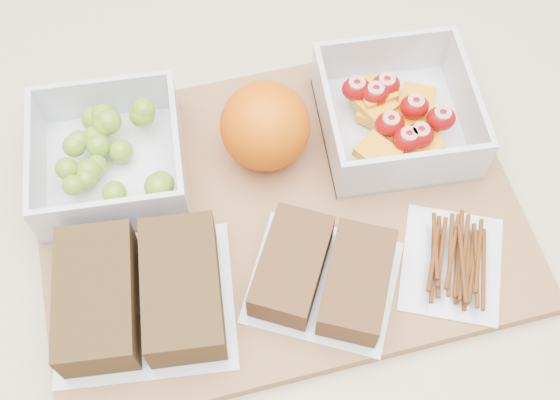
# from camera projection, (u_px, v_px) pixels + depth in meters

# --- Properties ---
(counter) EXTENTS (1.20, 0.90, 0.90)m
(counter) POSITION_uv_depth(u_px,v_px,m) (269.00, 363.00, 1.03)
(counter) COLOR beige
(counter) RESTS_ON ground
(cutting_board) EXTENTS (0.45, 0.34, 0.02)m
(cutting_board) POSITION_uv_depth(u_px,v_px,m) (278.00, 211.00, 0.63)
(cutting_board) COLOR #99683F
(cutting_board) RESTS_ON counter
(grape_container) EXTENTS (0.13, 0.13, 0.05)m
(grape_container) POSITION_uv_depth(u_px,v_px,m) (111.00, 155.00, 0.62)
(grape_container) COLOR silver
(grape_container) RESTS_ON cutting_board
(fruit_container) EXTENTS (0.13, 0.13, 0.06)m
(fruit_container) POSITION_uv_depth(u_px,v_px,m) (396.00, 116.00, 0.64)
(fruit_container) COLOR silver
(fruit_container) RESTS_ON cutting_board
(orange) EXTENTS (0.08, 0.08, 0.08)m
(orange) POSITION_uv_depth(u_px,v_px,m) (265.00, 126.00, 0.62)
(orange) COLOR #E65C05
(orange) RESTS_ON cutting_board
(sandwich_bag_left) EXTENTS (0.15, 0.14, 0.04)m
(sandwich_bag_left) POSITION_uv_depth(u_px,v_px,m) (140.00, 294.00, 0.56)
(sandwich_bag_left) COLOR silver
(sandwich_bag_left) RESTS_ON cutting_board
(sandwich_bag_center) EXTENTS (0.15, 0.14, 0.04)m
(sandwich_bag_center) POSITION_uv_depth(u_px,v_px,m) (324.00, 275.00, 0.57)
(sandwich_bag_center) COLOR silver
(sandwich_bag_center) RESTS_ON cutting_board
(pretzel_bag) EXTENTS (0.11, 0.12, 0.02)m
(pretzel_bag) POSITION_uv_depth(u_px,v_px,m) (454.00, 259.00, 0.59)
(pretzel_bag) COLOR silver
(pretzel_bag) RESTS_ON cutting_board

